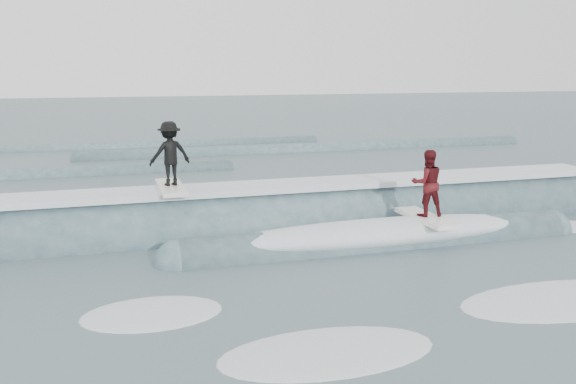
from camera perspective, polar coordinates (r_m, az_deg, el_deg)
name	(u,v)px	position (r m, az deg, el deg)	size (l,w,h in m)	color
ground	(341,283)	(11.95, 4.77, -8.04)	(160.00, 160.00, 0.00)	#374B50
breaking_wave	(290,229)	(15.58, 0.17, -3.30)	(23.22, 3.84, 2.11)	#35535A
surfer_black	(170,158)	(14.95, -10.46, 3.01)	(1.04, 2.01, 1.57)	white
surfer_red	(427,188)	(14.68, 12.25, 0.32)	(0.81, 2.00, 1.60)	white
whitewater	(355,298)	(11.21, 5.98, -9.39)	(16.71, 6.59, 0.10)	white
far_swells	(155,159)	(28.50, -11.78, 2.91)	(37.94, 8.65, 0.80)	#35535A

